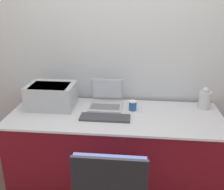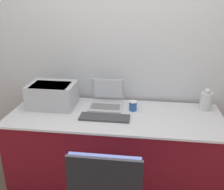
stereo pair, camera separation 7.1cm
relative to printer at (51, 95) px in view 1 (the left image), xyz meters
The scene contains 7 objects.
wall_back 0.82m from the printer, 26.95° to the left, with size 8.00×0.05×2.60m.
table 0.83m from the printer, 10.41° to the right, with size 1.99×0.76×0.78m.
printer is the anchor object (origin of this frame).
laptop_left 0.54m from the printer, ahead, with size 0.32×0.35×0.26m.
external_keyboard 0.61m from the printer, 21.15° to the right, with size 0.46×0.15×0.02m.
coffee_cup 0.81m from the printer, ahead, with size 0.08×0.08×0.10m.
metal_pitcher 1.51m from the printer, ahead, with size 0.12×0.12×0.22m.
Camera 1 is at (0.20, -1.85, 1.83)m, focal length 42.00 mm.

